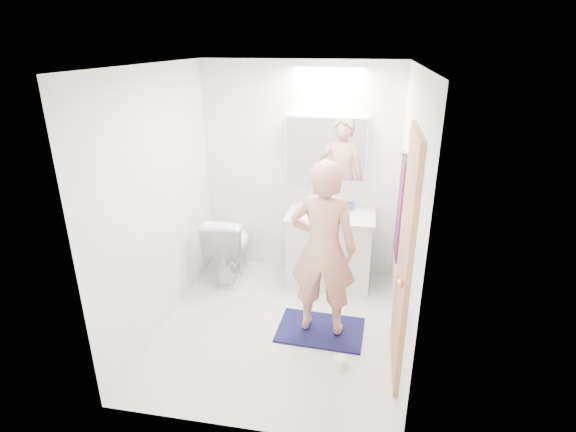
% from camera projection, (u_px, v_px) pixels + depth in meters
% --- Properties ---
extents(floor, '(2.50, 2.50, 0.00)m').
position_uv_depth(floor, '(278.00, 326.00, 4.32)').
color(floor, silver).
rests_on(floor, ground).
extents(ceiling, '(2.50, 2.50, 0.00)m').
position_uv_depth(ceiling, '(276.00, 65.00, 3.44)').
color(ceiling, white).
rests_on(ceiling, floor).
extents(wall_back, '(2.50, 0.00, 2.50)m').
position_uv_depth(wall_back, '(300.00, 171.00, 5.02)').
color(wall_back, white).
rests_on(wall_back, floor).
extents(wall_front, '(2.50, 0.00, 2.50)m').
position_uv_depth(wall_front, '(236.00, 281.00, 2.74)').
color(wall_front, white).
rests_on(wall_front, floor).
extents(wall_left, '(0.00, 2.50, 2.50)m').
position_uv_depth(wall_left, '(159.00, 202.00, 4.06)').
color(wall_left, white).
rests_on(wall_left, floor).
extents(wall_right, '(0.00, 2.50, 2.50)m').
position_uv_depth(wall_right, '(407.00, 218.00, 3.69)').
color(wall_right, white).
rests_on(wall_right, floor).
extents(vanity_cabinet, '(0.90, 0.55, 0.78)m').
position_uv_depth(vanity_cabinet, '(330.00, 250.00, 4.99)').
color(vanity_cabinet, silver).
rests_on(vanity_cabinet, floor).
extents(countertop, '(0.95, 0.58, 0.04)m').
position_uv_depth(countertop, '(331.00, 216.00, 4.84)').
color(countertop, silver).
rests_on(countertop, vanity_cabinet).
extents(sink_basin, '(0.36, 0.36, 0.03)m').
position_uv_depth(sink_basin, '(331.00, 212.00, 4.86)').
color(sink_basin, white).
rests_on(sink_basin, countertop).
extents(faucet, '(0.02, 0.02, 0.16)m').
position_uv_depth(faucet, '(333.00, 200.00, 5.01)').
color(faucet, silver).
rests_on(faucet, countertop).
extents(medicine_cabinet, '(0.88, 0.14, 0.70)m').
position_uv_depth(medicine_cabinet, '(326.00, 148.00, 4.79)').
color(medicine_cabinet, white).
rests_on(medicine_cabinet, wall_back).
extents(mirror_panel, '(0.84, 0.01, 0.66)m').
position_uv_depth(mirror_panel, '(326.00, 149.00, 4.72)').
color(mirror_panel, silver).
rests_on(mirror_panel, medicine_cabinet).
extents(toilet, '(0.45, 0.78, 0.78)m').
position_uv_depth(toilet, '(230.00, 246.00, 5.08)').
color(toilet, white).
rests_on(toilet, floor).
extents(bath_rug, '(0.83, 0.59, 0.02)m').
position_uv_depth(bath_rug, '(320.00, 330.00, 4.24)').
color(bath_rug, '#15133D').
rests_on(bath_rug, floor).
extents(person, '(0.61, 0.42, 1.63)m').
position_uv_depth(person, '(323.00, 249.00, 3.92)').
color(person, tan).
rests_on(person, bath_rug).
extents(door, '(0.04, 0.80, 2.00)m').
position_uv_depth(door, '(405.00, 259.00, 3.45)').
color(door, '#A87E54').
rests_on(door, wall_right).
extents(door_knob, '(0.06, 0.06, 0.06)m').
position_uv_depth(door_knob, '(401.00, 283.00, 3.20)').
color(door_knob, gold).
rests_on(door_knob, door).
extents(towel, '(0.02, 0.42, 1.00)m').
position_uv_depth(towel, '(400.00, 207.00, 4.24)').
color(towel, '#111F37').
rests_on(towel, wall_right).
extents(towel_hook, '(0.07, 0.02, 0.02)m').
position_uv_depth(towel_hook, '(404.00, 153.00, 4.05)').
color(towel_hook, silver).
rests_on(towel_hook, wall_right).
extents(soap_bottle_a, '(0.11, 0.11, 0.22)m').
position_uv_depth(soap_bottle_a, '(311.00, 198.00, 4.97)').
color(soap_bottle_a, beige).
rests_on(soap_bottle_a, countertop).
extents(soap_bottle_b, '(0.11, 0.11, 0.19)m').
position_uv_depth(soap_bottle_b, '(315.00, 199.00, 5.00)').
color(soap_bottle_b, '#589DBE').
rests_on(soap_bottle_b, countertop).
extents(toothbrush_cup, '(0.12, 0.12, 0.08)m').
position_uv_depth(toothbrush_cup, '(351.00, 207.00, 4.93)').
color(toothbrush_cup, '#3854A8').
rests_on(toothbrush_cup, countertop).
extents(toilet_paper_roll, '(0.11, 0.11, 0.10)m').
position_uv_depth(toilet_paper_roll, '(340.00, 363.00, 3.75)').
color(toilet_paper_roll, white).
rests_on(toilet_paper_roll, floor).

